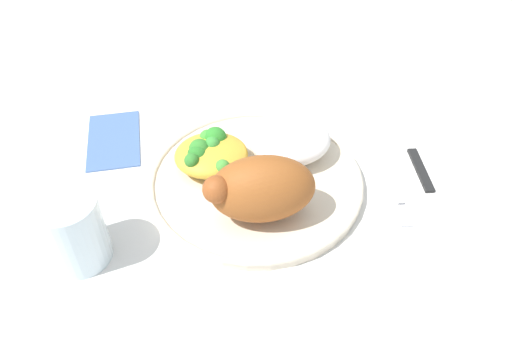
# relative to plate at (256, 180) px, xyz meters

# --- Properties ---
(ground_plane) EXTENTS (2.00, 2.00, 0.00)m
(ground_plane) POSITION_rel_plate_xyz_m (0.00, 0.00, -0.01)
(ground_plane) COLOR silver
(plate) EXTENTS (0.27, 0.27, 0.01)m
(plate) POSITION_rel_plate_xyz_m (0.00, 0.00, 0.00)
(plate) COLOR beige
(plate) RESTS_ON ground_plane
(roasted_chicken) EXTENTS (0.13, 0.07, 0.08)m
(roasted_chicken) POSITION_rel_plate_xyz_m (0.00, 0.06, 0.05)
(roasted_chicken) COLOR #934E20
(roasted_chicken) RESTS_ON plate
(rice_pile) EXTENTS (0.11, 0.09, 0.05)m
(rice_pile) POSITION_rel_plate_xyz_m (-0.05, -0.04, 0.03)
(rice_pile) COLOR white
(rice_pile) RESTS_ON plate
(mac_cheese_with_broccoli) EXTENTS (0.09, 0.08, 0.04)m
(mac_cheese_with_broccoli) POSITION_rel_plate_xyz_m (0.06, -0.03, 0.02)
(mac_cheese_with_broccoli) COLOR gold
(mac_cheese_with_broccoli) RESTS_ON plate
(fork) EXTENTS (0.02, 0.14, 0.01)m
(fork) POSITION_rel_plate_xyz_m (-0.17, 0.03, -0.01)
(fork) COLOR #B2B2B7
(fork) RESTS_ON ground_plane
(knife) EXTENTS (0.02, 0.19, 0.01)m
(knife) POSITION_rel_plate_xyz_m (-0.21, 0.04, -0.00)
(knife) COLOR black
(knife) RESTS_ON ground_plane
(water_glass) EXTENTS (0.07, 0.07, 0.09)m
(water_glass) POSITION_rel_plate_xyz_m (0.20, 0.09, 0.04)
(water_glass) COLOR silver
(water_glass) RESTS_ON ground_plane
(napkin) EXTENTS (0.08, 0.13, 0.00)m
(napkin) POSITION_rel_plate_xyz_m (0.19, -0.11, -0.01)
(napkin) COLOR #47669E
(napkin) RESTS_ON ground_plane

